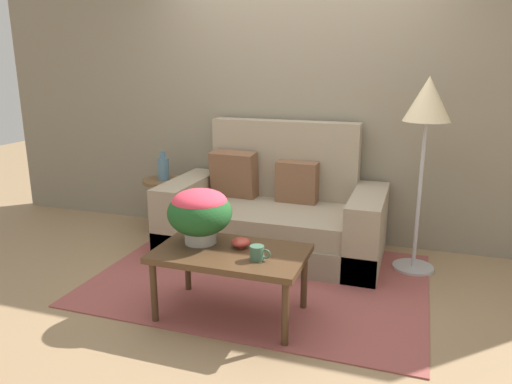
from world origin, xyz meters
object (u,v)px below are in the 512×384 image
(couch, at_px, (274,216))
(coffee_table, at_px, (231,258))
(coffee_mug, at_px, (258,253))
(side_table, at_px, (165,196))
(potted_plant, at_px, (200,211))
(snack_bowl, at_px, (241,242))
(floor_lamp, at_px, (427,114))
(table_vase, at_px, (163,168))

(couch, relative_size, coffee_table, 1.94)
(coffee_table, relative_size, coffee_mug, 7.43)
(side_table, distance_m, coffee_mug, 2.05)
(potted_plant, bearing_deg, snack_bowl, 0.72)
(coffee_table, xyz_separation_m, snack_bowl, (0.04, 0.07, 0.08))
(couch, distance_m, floor_lamp, 1.54)
(couch, bearing_deg, floor_lamp, -2.36)
(table_vase, bearing_deg, coffee_mug, -44.80)
(snack_bowl, distance_m, table_vase, 1.82)
(floor_lamp, distance_m, table_vase, 2.46)
(potted_plant, distance_m, table_vase, 1.62)
(couch, bearing_deg, table_vase, 173.44)
(potted_plant, xyz_separation_m, snack_bowl, (0.29, 0.00, -0.19))
(coffee_table, relative_size, side_table, 1.84)
(coffee_mug, xyz_separation_m, table_vase, (-1.45, 1.44, 0.14))
(side_table, xyz_separation_m, table_vase, (-0.00, -0.01, 0.28))
(potted_plant, bearing_deg, couch, 81.56)
(coffee_table, height_order, potted_plant, potted_plant)
(coffee_table, bearing_deg, floor_lamp, 45.86)
(couch, distance_m, table_vase, 1.22)
(coffee_mug, bearing_deg, floor_lamp, 53.72)
(side_table, bearing_deg, coffee_table, -47.83)
(couch, height_order, floor_lamp, floor_lamp)
(potted_plant, relative_size, table_vase, 1.54)
(couch, xyz_separation_m, coffee_table, (0.07, -1.22, 0.09))
(couch, distance_m, coffee_table, 1.23)
(coffee_mug, bearing_deg, snack_bowl, 136.68)
(couch, relative_size, side_table, 3.58)
(potted_plant, bearing_deg, table_vase, 127.71)
(floor_lamp, bearing_deg, coffee_table, -134.14)
(floor_lamp, xyz_separation_m, table_vase, (-2.37, 0.18, -0.62))
(coffee_table, bearing_deg, coffee_mug, -21.86)
(coffee_table, relative_size, potted_plant, 2.27)
(couch, height_order, snack_bowl, couch)
(coffee_table, height_order, table_vase, table_vase)
(coffee_table, bearing_deg, side_table, 132.17)
(side_table, distance_m, snack_bowl, 1.82)
(side_table, xyz_separation_m, potted_plant, (0.99, -1.29, 0.32))
(couch, xyz_separation_m, coffee_mug, (0.29, -1.31, 0.18))
(couch, xyz_separation_m, table_vase, (-1.16, 0.13, 0.32))
(couch, height_order, table_vase, couch)
(couch, height_order, coffee_mug, couch)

